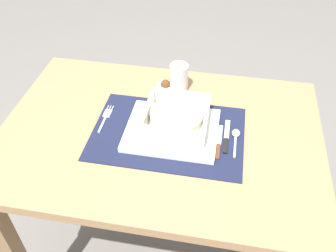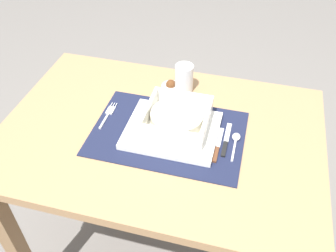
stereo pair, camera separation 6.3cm
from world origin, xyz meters
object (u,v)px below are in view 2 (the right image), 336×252
Objects in this scene: dining_table at (160,156)px; bread_knife at (218,147)px; butter_knife at (226,141)px; drinking_glass at (184,79)px; fork at (109,113)px; spoon at (236,140)px; porridge_bowl at (177,119)px; condiment_saucer at (171,86)px.

bread_knife reaches higher than dining_table.
drinking_glass reaches higher than butter_knife.
fork is (-0.18, 0.03, 0.11)m from dining_table.
dining_table is 6.87× the size of bread_knife.
butter_knife is (0.20, -0.00, 0.11)m from dining_table.
spoon reaches higher than fork.
bread_knife is at bearing -138.83° from spoon.
porridge_bowl is 1.31× the size of butter_knife.
bread_knife is (-0.02, -0.03, 0.00)m from butter_knife.
drinking_glass is (-0.17, 0.22, 0.04)m from butter_knife.
fork is 0.91× the size of butter_knife.
fork is at bearing 170.19° from dining_table.
dining_table is at bearing -84.19° from condiment_saucer.
spoon is at bearing 2.99° from dining_table.
spoon reaches higher than bread_knife.
bread_knife is at bearing -19.61° from porridge_bowl.
butter_knife is 0.03m from bread_knife.
bread_knife is 0.31m from condiment_saucer.
spoon is 0.80× the size of butter_knife.
butter_knife is (-0.03, -0.01, -0.00)m from spoon.
drinking_glass reaches higher than dining_table.
porridge_bowl is at bearing -1.39° from fork.
butter_knife is 1.00× the size of bread_knife.
dining_table is 0.25m from condiment_saucer.
spoon is at bearing -1.00° from fork.
porridge_bowl is 0.14m from bread_knife.
dining_table is 8.55× the size of spoon.
drinking_glass is at bearing 122.79° from bread_knife.
porridge_bowl is at bearing 178.43° from spoon.
bread_knife is (-0.05, -0.04, -0.00)m from spoon.
porridge_bowl is 1.90× the size of drinking_glass.
spoon is at bearing -39.51° from condiment_saucer.
drinking_glass is at bearing 44.81° from fork.
fork is 2.03× the size of condiment_saucer.
condiment_saucer is at bearing 109.40° from porridge_bowl.
condiment_saucer is (-0.07, 0.20, -0.03)m from porridge_bowl.
fork is 1.32× the size of drinking_glass.
dining_table is at bearing -176.41° from spoon.
porridge_bowl reaches higher than dining_table.
drinking_glass is 0.06m from condiment_saucer.
condiment_saucer is (0.15, 0.18, 0.00)m from fork.
dining_table is 7.56× the size of fork.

